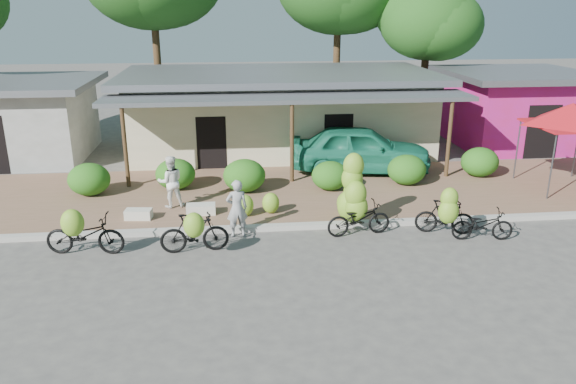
# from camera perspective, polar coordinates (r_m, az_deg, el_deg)

# --- Properties ---
(ground) EXTENTS (100.00, 100.00, 0.00)m
(ground) POSITION_cam_1_polar(r_m,az_deg,el_deg) (14.10, 3.24, -6.78)
(ground) COLOR #494643
(ground) RESTS_ON ground
(sidewalk) EXTENTS (60.00, 6.00, 0.12)m
(sidewalk) POSITION_cam_1_polar(r_m,az_deg,el_deg) (18.68, 0.78, -0.07)
(sidewalk) COLOR #845C47
(sidewalk) RESTS_ON ground
(curb) EXTENTS (60.00, 0.25, 0.15)m
(curb) POSITION_cam_1_polar(r_m,az_deg,el_deg) (15.88, 2.09, -3.47)
(curb) COLOR #A8A399
(curb) RESTS_ON ground
(shop_main) EXTENTS (13.00, 8.50, 3.35)m
(shop_main) POSITION_cam_1_polar(r_m,az_deg,el_deg) (23.98, -0.92, 8.23)
(shop_main) COLOR beige
(shop_main) RESTS_ON ground
(shop_pink) EXTENTS (6.00, 6.00, 3.25)m
(shop_pink) POSITION_cam_1_polar(r_m,az_deg,el_deg) (27.09, 22.01, 7.98)
(shop_pink) COLOR #B91C5D
(shop_pink) RESTS_ON ground
(shop_grey) EXTENTS (7.00, 6.00, 3.15)m
(shop_grey) POSITION_cam_1_polar(r_m,az_deg,el_deg) (25.55, -26.51, 6.69)
(shop_grey) COLOR #ABABA6
(shop_grey) RESTS_ON ground
(tree_near_right) EXTENTS (4.82, 4.67, 7.17)m
(tree_near_right) POSITION_cam_1_polar(r_m,az_deg,el_deg) (28.78, 13.63, 16.81)
(tree_near_right) COLOR #4E341F
(tree_near_right) RESTS_ON ground
(hedge_0) EXTENTS (1.35, 1.21, 1.05)m
(hedge_0) POSITION_cam_1_polar(r_m,az_deg,el_deg) (19.24, -19.56, 1.22)
(hedge_0) COLOR #1E5C15
(hedge_0) RESTS_ON sidewalk
(hedge_1) EXTENTS (1.32, 1.19, 1.03)m
(hedge_1) POSITION_cam_1_polar(r_m,az_deg,el_deg) (19.12, -11.36, 1.81)
(hedge_1) COLOR #1E5C15
(hedge_1) RESTS_ON sidewalk
(hedge_2) EXTENTS (1.40, 1.26, 1.09)m
(hedge_2) POSITION_cam_1_polar(r_m,az_deg,el_deg) (18.52, -4.45, 1.68)
(hedge_2) COLOR #1E5C15
(hedge_2) RESTS_ON sidewalk
(hedge_3) EXTENTS (1.24, 1.12, 0.97)m
(hedge_3) POSITION_cam_1_polar(r_m,az_deg,el_deg) (18.71, 4.31, 1.67)
(hedge_3) COLOR #1E5C15
(hedge_3) RESTS_ON sidewalk
(hedge_4) EXTENTS (1.32, 1.19, 1.03)m
(hedge_4) POSITION_cam_1_polar(r_m,az_deg,el_deg) (19.65, 11.97, 2.23)
(hedge_4) COLOR #1E5C15
(hedge_4) RESTS_ON sidewalk
(hedge_5) EXTENTS (1.34, 1.21, 1.05)m
(hedge_5) POSITION_cam_1_polar(r_m,az_deg,el_deg) (21.29, 18.90, 2.91)
(hedge_5) COLOR #1E5C15
(hedge_5) RESTS_ON sidewalk
(red_canopy) EXTENTS (3.50, 3.50, 2.86)m
(red_canopy) POSITION_cam_1_polar(r_m,az_deg,el_deg) (20.66, 26.86, 7.06)
(red_canopy) COLOR #59595E
(red_canopy) RESTS_ON sidewalk
(bike_far_left) EXTENTS (2.05, 1.34, 1.44)m
(bike_far_left) POSITION_cam_1_polar(r_m,az_deg,el_deg) (14.97, -20.05, -3.97)
(bike_far_left) COLOR black
(bike_far_left) RESTS_ON ground
(bike_left) EXTENTS (1.77, 1.17, 1.31)m
(bike_left) POSITION_cam_1_polar(r_m,az_deg,el_deg) (14.34, -9.49, -4.01)
(bike_left) COLOR black
(bike_left) RESTS_ON ground
(bike_center) EXTENTS (1.85, 1.28, 2.19)m
(bike_center) POSITION_cam_1_polar(r_m,az_deg,el_deg) (15.52, 6.87, -1.14)
(bike_center) COLOR black
(bike_center) RESTS_ON ground
(bike_right) EXTENTS (1.67, 1.29, 1.52)m
(bike_right) POSITION_cam_1_polar(r_m,az_deg,el_deg) (15.77, 15.74, -2.17)
(bike_right) COLOR black
(bike_right) RESTS_ON ground
(bike_far_right) EXTENTS (1.68, 0.75, 0.86)m
(bike_far_right) POSITION_cam_1_polar(r_m,az_deg,el_deg) (15.88, 19.15, -3.17)
(bike_far_right) COLOR black
(bike_far_right) RESTS_ON ground
(loose_banana_a) EXTENTS (0.53, 0.45, 0.66)m
(loose_banana_a) POSITION_cam_1_polar(r_m,az_deg,el_deg) (16.41, -4.43, -1.37)
(loose_banana_a) COLOR #96B52D
(loose_banana_a) RESTS_ON sidewalk
(loose_banana_b) EXTENTS (0.51, 0.43, 0.63)m
(loose_banana_b) POSITION_cam_1_polar(r_m,az_deg,el_deg) (16.61, -1.76, -1.12)
(loose_banana_b) COLOR #96B52D
(loose_banana_b) RESTS_ON sidewalk
(loose_banana_c) EXTENTS (0.50, 0.43, 0.63)m
(loose_banana_c) POSITION_cam_1_polar(r_m,az_deg,el_deg) (16.73, 5.83, -1.07)
(loose_banana_c) COLOR #96B52D
(loose_banana_c) RESTS_ON sidewalk
(sack_near) EXTENTS (0.86, 0.42, 0.30)m
(sack_near) POSITION_cam_1_polar(r_m,az_deg,el_deg) (16.79, -8.83, -1.73)
(sack_near) COLOR silver
(sack_near) RESTS_ON sidewalk
(sack_far) EXTENTS (0.79, 0.46, 0.28)m
(sack_far) POSITION_cam_1_polar(r_m,az_deg,el_deg) (16.79, -14.94, -2.18)
(sack_far) COLOR silver
(sack_far) RESTS_ON sidewalk
(vendor) EXTENTS (0.64, 0.47, 1.60)m
(vendor) POSITION_cam_1_polar(r_m,az_deg,el_deg) (15.19, -5.21, -1.66)
(vendor) COLOR #959595
(vendor) RESTS_ON ground
(bystander) EXTENTS (0.88, 0.75, 1.60)m
(bystander) POSITION_cam_1_polar(r_m,az_deg,el_deg) (17.34, -11.84, 1.03)
(bystander) COLOR white
(bystander) RESTS_ON sidewalk
(teal_van) EXTENTS (5.31, 2.78, 1.72)m
(teal_van) POSITION_cam_1_polar(r_m,az_deg,el_deg) (20.77, 7.41, 4.35)
(teal_van) COLOR #1A7758
(teal_van) RESTS_ON sidewalk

